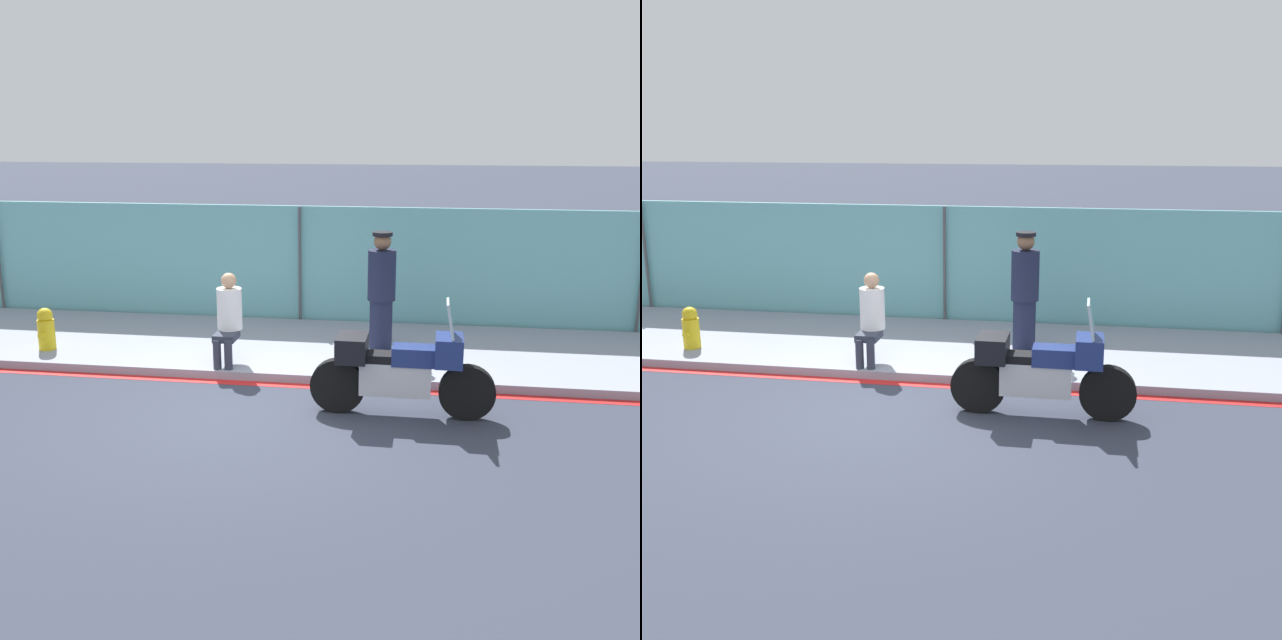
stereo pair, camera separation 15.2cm
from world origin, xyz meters
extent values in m
plane|color=#333847|center=(0.00, 0.00, 0.00)|extent=(120.00, 120.00, 0.00)
cube|color=#8E93A3|center=(0.00, 2.68, 0.06)|extent=(41.21, 2.97, 0.12)
cube|color=red|center=(0.00, 1.10, 0.00)|extent=(41.21, 0.18, 0.01)
cube|color=#6BB2B7|center=(0.00, 4.25, 1.03)|extent=(39.14, 0.08, 2.07)
cylinder|color=#4C4C51|center=(-5.55, 4.15, 1.03)|extent=(0.05, 0.05, 2.07)
cylinder|color=#4C4C51|center=(0.00, 4.15, 1.03)|extent=(0.05, 0.05, 2.07)
cylinder|color=black|center=(2.69, 0.26, 0.33)|extent=(0.67, 0.14, 0.67)
cylinder|color=black|center=(1.15, 0.28, 0.33)|extent=(0.67, 0.14, 0.67)
cube|color=silver|center=(1.84, 0.27, 0.47)|extent=(0.85, 0.29, 0.40)
cube|color=navy|center=(2.06, 0.27, 0.76)|extent=(0.52, 0.31, 0.22)
cube|color=black|center=(1.75, 0.27, 0.72)|extent=(0.60, 0.28, 0.10)
cube|color=navy|center=(2.46, 0.27, 0.84)|extent=(0.32, 0.48, 0.34)
cube|color=silver|center=(2.46, 0.27, 1.22)|extent=(0.11, 0.42, 0.42)
cube|color=black|center=(1.32, 0.27, 0.82)|extent=(0.36, 0.51, 0.30)
cylinder|color=#191E38|center=(1.50, 2.64, 0.49)|extent=(0.34, 0.34, 0.74)
cylinder|color=#191E38|center=(1.50, 2.64, 1.24)|extent=(0.42, 0.42, 0.74)
sphere|color=brown|center=(1.50, 2.64, 1.74)|extent=(0.26, 0.26, 0.26)
cylinder|color=black|center=(1.50, 2.64, 1.85)|extent=(0.30, 0.30, 0.06)
cylinder|color=#2D3342|center=(-0.65, 1.30, 0.33)|extent=(0.11, 0.11, 0.41)
cylinder|color=#2D3342|center=(-0.49, 1.30, 0.33)|extent=(0.11, 0.11, 0.41)
cube|color=#2D3342|center=(-0.57, 1.50, 0.53)|extent=(0.30, 0.41, 0.10)
cylinder|color=white|center=(-0.57, 1.71, 0.88)|extent=(0.35, 0.35, 0.59)
sphere|color=tan|center=(-0.57, 1.71, 1.28)|extent=(0.22, 0.22, 0.22)
cylinder|color=gold|center=(-3.44, 1.83, 0.35)|extent=(0.25, 0.25, 0.45)
sphere|color=gold|center=(-3.44, 1.83, 0.64)|extent=(0.22, 0.22, 0.22)
cylinder|color=gold|center=(-3.44, 1.70, 0.37)|extent=(0.09, 0.10, 0.09)
camera|label=1|loc=(2.23, -8.19, 3.37)|focal=42.00mm
camera|label=2|loc=(2.38, -8.17, 3.37)|focal=42.00mm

